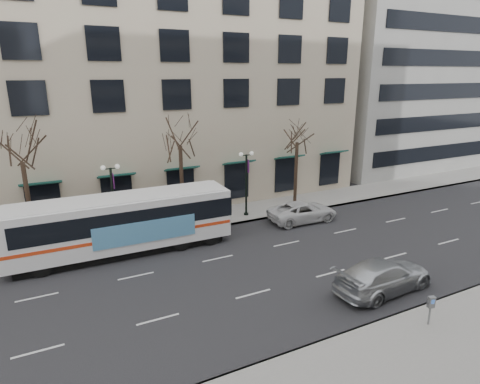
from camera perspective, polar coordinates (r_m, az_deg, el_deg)
ground at (r=23.11m, az=-0.87°, el=-11.67°), size 160.00×160.00×0.00m
sidewalk_far at (r=32.51m, az=0.23°, el=-2.94°), size 80.00×4.00×0.15m
building_hotel at (r=39.97m, az=-17.51°, el=17.38°), size 40.00×20.00×24.00m
building_office at (r=57.05m, az=21.04°, el=22.17°), size 25.00×20.00×35.00m
tree_far_left at (r=27.54m, az=-28.83°, el=5.67°), size 3.60×3.60×8.34m
tree_far_mid at (r=28.84m, az=-8.58°, el=8.36°), size 3.60×3.60×8.55m
tree_far_right at (r=33.33m, az=8.19°, el=8.62°), size 3.60×3.60×8.06m
lamp_post_left at (r=28.01m, az=-17.58°, el=-0.80°), size 1.22×0.45×5.21m
lamp_post_right at (r=30.98m, az=0.91°, el=1.62°), size 1.22×0.45×5.21m
city_bus at (r=26.07m, az=-16.21°, el=-4.14°), size 13.63×3.20×3.68m
silver_car at (r=22.54m, az=19.75°, el=-11.12°), size 5.92×2.74×1.67m
white_pickup at (r=31.09m, az=8.90°, el=-2.76°), size 5.49×2.71×1.50m
pay_station at (r=20.17m, az=25.52°, el=-14.23°), size 0.34×0.26×1.38m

